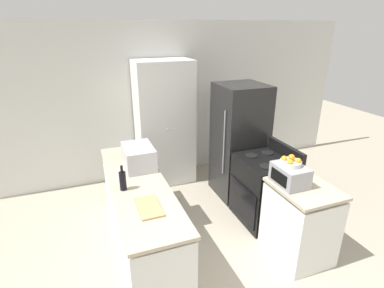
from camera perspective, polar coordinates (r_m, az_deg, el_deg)
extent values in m
cube|color=silver|center=(5.17, -5.66, 7.98)|extent=(7.00, 0.06, 2.60)
cube|color=silver|center=(3.66, -9.82, -13.72)|extent=(0.58, 2.19, 0.82)
cube|color=#B7A88E|center=(3.42, -10.31, -7.34)|extent=(0.60, 2.23, 0.04)
cube|color=silver|center=(3.72, 19.75, -14.16)|extent=(0.58, 0.70, 0.82)
cube|color=#B7A88E|center=(3.48, 20.70, -7.90)|extent=(0.60, 0.71, 0.04)
cube|color=silver|center=(4.92, -5.23, 3.86)|extent=(0.90, 0.57, 2.03)
sphere|color=#B2B2B7|center=(4.64, -4.69, 2.77)|extent=(0.03, 0.03, 0.03)
sphere|color=#B2B2B7|center=(4.66, -3.75, 2.89)|extent=(0.03, 0.03, 0.03)
cube|color=black|center=(4.20, 13.52, -8.46)|extent=(0.64, 0.74, 0.89)
cube|color=black|center=(4.10, 9.50, -10.76)|extent=(0.02, 0.65, 0.49)
cube|color=black|center=(4.13, 17.49, -1.26)|extent=(0.06, 0.70, 0.16)
cylinder|color=black|center=(3.80, 13.98, -4.16)|extent=(0.17, 0.17, 0.01)
cylinder|color=black|center=(4.06, 11.19, -2.16)|extent=(0.17, 0.17, 0.01)
cylinder|color=black|center=(3.94, 17.06, -3.52)|extent=(0.17, 0.17, 0.01)
cylinder|color=black|center=(4.20, 14.16, -1.63)|extent=(0.17, 0.17, 0.01)
cube|color=black|center=(4.61, 8.94, 0.48)|extent=(0.68, 0.70, 1.74)
cylinder|color=gray|center=(4.26, 6.10, 0.09)|extent=(0.02, 0.02, 0.96)
cube|color=#B2B2B7|center=(3.70, -10.14, -2.38)|extent=(0.35, 0.50, 0.27)
cube|color=black|center=(3.70, -7.33, -2.22)|extent=(0.01, 0.31, 0.19)
cylinder|color=black|center=(3.24, -13.05, -6.88)|extent=(0.07, 0.07, 0.20)
cylinder|color=black|center=(3.17, -13.25, -4.67)|extent=(0.03, 0.03, 0.07)
cube|color=#939399|center=(3.42, 18.15, -5.66)|extent=(0.28, 0.38, 0.22)
cube|color=black|center=(3.33, 16.17, -6.13)|extent=(0.01, 0.26, 0.13)
cylinder|color=silver|center=(3.38, 18.28, -3.44)|extent=(0.23, 0.23, 0.05)
sphere|color=orange|center=(3.43, 18.49, -2.41)|extent=(0.06, 0.06, 0.06)
sphere|color=orange|center=(3.37, 17.14, -2.68)|extent=(0.06, 0.06, 0.06)
sphere|color=orange|center=(3.30, 18.20, -3.34)|extent=(0.06, 0.06, 0.06)
sphere|color=orange|center=(3.36, 19.56, -3.05)|extent=(0.06, 0.06, 0.06)
sphere|color=orange|center=(3.35, 18.41, -2.41)|extent=(0.06, 0.06, 0.06)
cube|color=tan|center=(2.94, -8.19, -11.79)|extent=(0.21, 0.39, 0.02)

